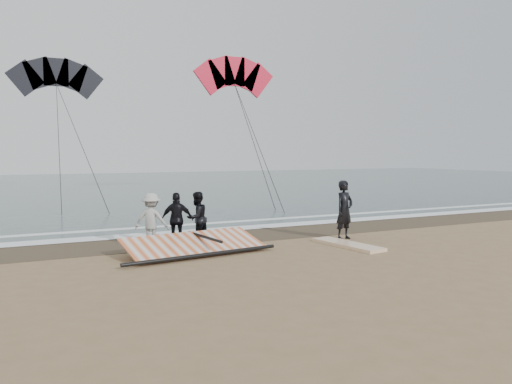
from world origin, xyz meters
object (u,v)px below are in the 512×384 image
(man_main, at_px, (344,210))
(sail_rig, at_px, (191,246))
(board_cream, at_px, (238,242))
(board_white, at_px, (348,245))

(man_main, bearing_deg, sail_rig, 164.95)
(board_cream, height_order, sail_rig, sail_rig)
(board_white, bearing_deg, sail_rig, 158.51)
(man_main, height_order, board_cream, man_main)
(board_cream, relative_size, sail_rig, 0.52)
(sail_rig, bearing_deg, board_cream, 23.95)
(man_main, relative_size, sail_rig, 0.43)
(man_main, relative_size, board_cream, 0.83)
(board_cream, xyz_separation_m, sail_rig, (-1.84, -0.82, 0.15))
(man_main, distance_m, board_cream, 3.62)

